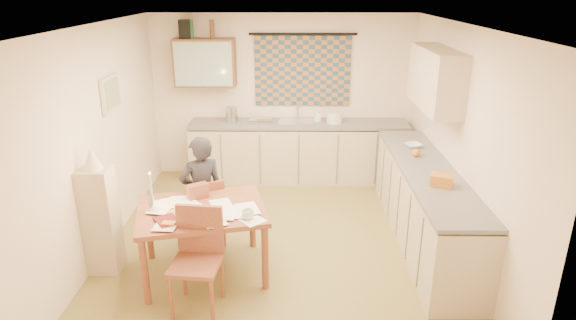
{
  "coord_description": "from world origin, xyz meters",
  "views": [
    {
      "loc": [
        0.15,
        -5.09,
        2.9
      ],
      "look_at": [
        0.1,
        0.2,
        0.95
      ],
      "focal_mm": 30.0,
      "sensor_mm": 36.0,
      "label": 1
    }
  ],
  "objects_px": {
    "counter_back": "(298,152)",
    "counter_right": "(424,205)",
    "chair_far": "(206,224)",
    "dining_table": "(204,241)",
    "person": "(202,194)",
    "shelf_stand": "(101,221)",
    "stove": "(450,252)"
  },
  "relations": [
    {
      "from": "counter_back",
      "to": "counter_right",
      "type": "relative_size",
      "value": 1.12
    },
    {
      "from": "chair_far",
      "to": "counter_right",
      "type": "bearing_deg",
      "value": 157.52
    },
    {
      "from": "counter_back",
      "to": "counter_right",
      "type": "bearing_deg",
      "value": -52.69
    },
    {
      "from": "dining_table",
      "to": "person",
      "type": "height_order",
      "value": "person"
    },
    {
      "from": "chair_far",
      "to": "shelf_stand",
      "type": "relative_size",
      "value": 0.73
    },
    {
      "from": "counter_right",
      "to": "person",
      "type": "bearing_deg",
      "value": -175.58
    },
    {
      "from": "person",
      "to": "chair_far",
      "type": "bearing_deg",
      "value": -127.48
    },
    {
      "from": "counter_back",
      "to": "shelf_stand",
      "type": "distance_m",
      "value": 3.32
    },
    {
      "from": "dining_table",
      "to": "shelf_stand",
      "type": "relative_size",
      "value": 1.25
    },
    {
      "from": "stove",
      "to": "person",
      "type": "distance_m",
      "value": 2.7
    },
    {
      "from": "dining_table",
      "to": "chair_far",
      "type": "relative_size",
      "value": 1.72
    },
    {
      "from": "chair_far",
      "to": "dining_table",
      "type": "bearing_deg",
      "value": 72.18
    },
    {
      "from": "chair_far",
      "to": "person",
      "type": "relative_size",
      "value": 0.63
    },
    {
      "from": "stove",
      "to": "counter_back",
      "type": "bearing_deg",
      "value": 116.58
    },
    {
      "from": "dining_table",
      "to": "shelf_stand",
      "type": "bearing_deg",
      "value": 164.16
    },
    {
      "from": "person",
      "to": "shelf_stand",
      "type": "bearing_deg",
      "value": 0.32
    },
    {
      "from": "counter_right",
      "to": "stove",
      "type": "height_order",
      "value": "counter_right"
    },
    {
      "from": "counter_right",
      "to": "dining_table",
      "type": "height_order",
      "value": "counter_right"
    },
    {
      "from": "counter_back",
      "to": "stove",
      "type": "relative_size",
      "value": 3.9
    },
    {
      "from": "counter_right",
      "to": "chair_far",
      "type": "height_order",
      "value": "counter_right"
    },
    {
      "from": "stove",
      "to": "shelf_stand",
      "type": "bearing_deg",
      "value": 174.72
    },
    {
      "from": "chair_far",
      "to": "shelf_stand",
      "type": "height_order",
      "value": "shelf_stand"
    },
    {
      "from": "counter_back",
      "to": "person",
      "type": "height_order",
      "value": "person"
    },
    {
      "from": "stove",
      "to": "chair_far",
      "type": "relative_size",
      "value": 1.0
    },
    {
      "from": "counter_back",
      "to": "counter_right",
      "type": "xyz_separation_m",
      "value": [
        1.46,
        -1.91,
        -0.0
      ]
    },
    {
      "from": "counter_right",
      "to": "dining_table",
      "type": "xyz_separation_m",
      "value": [
        -2.47,
        -0.72,
        -0.07
      ]
    },
    {
      "from": "shelf_stand",
      "to": "person",
      "type": "bearing_deg",
      "value": 25.94
    },
    {
      "from": "dining_table",
      "to": "shelf_stand",
      "type": "height_order",
      "value": "shelf_stand"
    },
    {
      "from": "dining_table",
      "to": "chair_far",
      "type": "xyz_separation_m",
      "value": [
        -0.08,
        0.58,
        -0.12
      ]
    },
    {
      "from": "chair_far",
      "to": "shelf_stand",
      "type": "bearing_deg",
      "value": 2.65
    },
    {
      "from": "stove",
      "to": "shelf_stand",
      "type": "relative_size",
      "value": 0.73
    },
    {
      "from": "counter_back",
      "to": "counter_right",
      "type": "height_order",
      "value": "same"
    }
  ]
}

